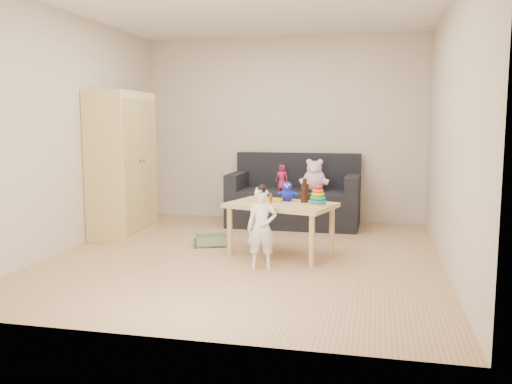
% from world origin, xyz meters
% --- Properties ---
extents(room, '(4.50, 4.50, 4.50)m').
position_xyz_m(room, '(0.00, 0.00, 1.30)').
color(room, tan).
rests_on(room, ground).
extents(wardrobe, '(0.49, 0.98, 1.77)m').
position_xyz_m(wardrobe, '(-1.74, 0.70, 0.88)').
color(wardrobe, '#D8BD76').
rests_on(wardrobe, ground).
extents(sofa, '(1.75, 0.89, 0.49)m').
position_xyz_m(sofa, '(0.24, 1.78, 0.25)').
color(sofa, black).
rests_on(sofa, ground).
extents(play_table, '(1.22, 0.95, 0.56)m').
position_xyz_m(play_table, '(0.35, 0.09, 0.28)').
color(play_table, '#CEBA71').
rests_on(play_table, ground).
extents(storage_bin, '(0.47, 0.41, 0.12)m').
position_xyz_m(storage_bin, '(-0.50, 0.38, 0.06)').
color(storage_bin, gray).
rests_on(storage_bin, ground).
extents(toddler, '(0.31, 0.24, 0.77)m').
position_xyz_m(toddler, '(0.26, -0.43, 0.39)').
color(toddler, white).
rests_on(toddler, ground).
extents(pink_bear, '(0.33, 0.28, 0.36)m').
position_xyz_m(pink_bear, '(0.52, 1.74, 0.67)').
color(pink_bear, '#FFBBCD').
rests_on(pink_bear, sofa).
extents(doll, '(0.18, 0.14, 0.33)m').
position_xyz_m(doll, '(0.08, 1.74, 0.66)').
color(doll, '#AC2046').
rests_on(doll, sofa).
extents(ring_stacker, '(0.18, 0.18, 0.20)m').
position_xyz_m(ring_stacker, '(0.75, 0.02, 0.64)').
color(ring_stacker, '#FFB90D').
rests_on(ring_stacker, play_table).
extents(brown_bottle, '(0.09, 0.09, 0.25)m').
position_xyz_m(brown_bottle, '(0.59, 0.19, 0.67)').
color(brown_bottle, black).
rests_on(brown_bottle, play_table).
extents(blue_plush, '(0.18, 0.15, 0.21)m').
position_xyz_m(blue_plush, '(0.40, 0.26, 0.67)').
color(blue_plush, '#1526C5').
rests_on(blue_plush, play_table).
extents(wooden_figure, '(0.05, 0.05, 0.10)m').
position_xyz_m(wooden_figure, '(0.25, 0.07, 0.62)').
color(wooden_figure, brown).
rests_on(wooden_figure, play_table).
extents(yellow_book, '(0.23, 0.23, 0.02)m').
position_xyz_m(yellow_book, '(0.24, 0.24, 0.57)').
color(yellow_book, gold).
rests_on(yellow_book, play_table).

